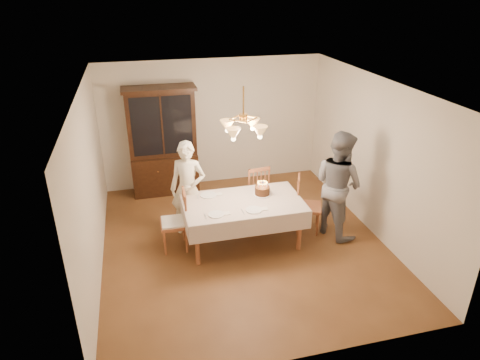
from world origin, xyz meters
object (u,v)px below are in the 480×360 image
object	(u,v)px
dining_table	(243,206)
birthday_cake	(262,191)
china_hutch	(163,143)
chair_far_side	(255,192)
elderly_woman	(188,189)

from	to	relation	value
dining_table	birthday_cake	distance (m)	0.43
china_hutch	chair_far_side	distance (m)	2.13
chair_far_side	birthday_cake	distance (m)	0.81
china_hutch	elderly_woman	world-z (taller)	china_hutch
chair_far_side	elderly_woman	world-z (taller)	elderly_woman
china_hutch	elderly_woman	bearing A→B (deg)	-81.57
chair_far_side	birthday_cake	bearing A→B (deg)	-96.77
elderly_woman	dining_table	bearing A→B (deg)	-12.15
dining_table	elderly_woman	bearing A→B (deg)	145.78
chair_far_side	elderly_woman	size ratio (longest dim) A/B	0.61
chair_far_side	elderly_woman	distance (m)	1.35
dining_table	chair_far_side	distance (m)	1.01
china_hutch	chair_far_side	xyz separation A→B (m)	(1.51, -1.38, -0.60)
birthday_cake	dining_table	bearing A→B (deg)	-156.07
dining_table	chair_far_side	size ratio (longest dim) A/B	1.90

